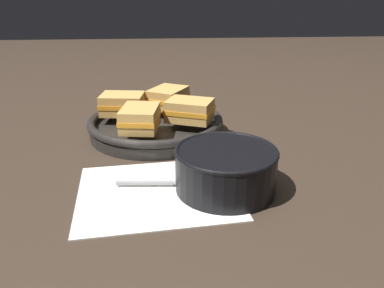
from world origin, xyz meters
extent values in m
plane|color=#382B21|center=(0.00, 0.00, 0.00)|extent=(4.00, 4.00, 0.00)
cube|color=white|center=(-0.06, -0.07, 0.00)|extent=(0.28, 0.24, 0.00)
cylinder|color=black|center=(0.05, -0.07, 0.04)|extent=(0.16, 0.16, 0.07)
cylinder|color=#C14C19|center=(0.05, -0.07, 0.06)|extent=(0.14, 0.14, 0.01)
torus|color=black|center=(0.05, -0.07, 0.07)|extent=(0.17, 0.17, 0.01)
cube|color=#9E9EA3|center=(-0.08, -0.05, 0.01)|extent=(0.10, 0.02, 0.01)
ellipsoid|color=#9E9EA3|center=(-0.01, -0.06, 0.01)|extent=(0.05, 0.03, 0.01)
cylinder|color=black|center=(-0.07, 0.19, 0.01)|extent=(0.30, 0.30, 0.02)
torus|color=black|center=(-0.07, 0.19, 0.03)|extent=(0.31, 0.31, 0.02)
cube|color=black|center=(-0.13, 0.40, 0.03)|extent=(0.06, 0.13, 0.01)
cube|color=tan|center=(0.01, 0.16, 0.05)|extent=(0.11, 0.10, 0.02)
cube|color=orange|center=(0.01, 0.16, 0.07)|extent=(0.12, 0.10, 0.01)
cube|color=tan|center=(0.01, 0.16, 0.08)|extent=(0.11, 0.10, 0.02)
cube|color=tan|center=(-0.04, 0.27, 0.05)|extent=(0.11, 0.12, 0.02)
cube|color=orange|center=(-0.04, 0.27, 0.07)|extent=(0.11, 0.12, 0.01)
cube|color=tan|center=(-0.04, 0.27, 0.08)|extent=(0.11, 0.12, 0.02)
cube|color=tan|center=(-0.14, 0.22, 0.05)|extent=(0.10, 0.08, 0.02)
cube|color=orange|center=(-0.14, 0.22, 0.07)|extent=(0.11, 0.09, 0.01)
cube|color=tan|center=(-0.14, 0.22, 0.08)|extent=(0.10, 0.08, 0.02)
cube|color=tan|center=(-0.10, 0.12, 0.05)|extent=(0.08, 0.10, 0.02)
cube|color=orange|center=(-0.10, 0.12, 0.07)|extent=(0.09, 0.11, 0.01)
cube|color=tan|center=(-0.10, 0.12, 0.08)|extent=(0.08, 0.10, 0.02)
camera|label=1|loc=(-0.05, -0.61, 0.31)|focal=35.00mm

